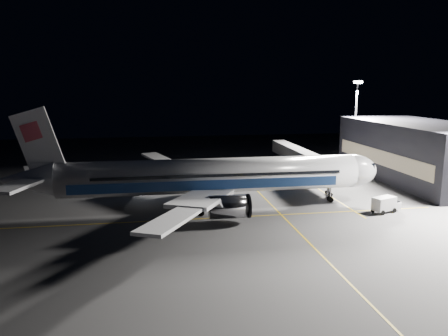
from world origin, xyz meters
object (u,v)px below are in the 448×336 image
(baggage_tug, at_px, (141,183))
(floodlight_mast_north, at_px, (356,115))
(airliner, at_px, (205,177))
(jet_bridge, at_px, (304,158))
(safety_cone_b, at_px, (172,187))
(safety_cone_c, at_px, (204,186))
(service_truck, at_px, (386,204))
(safety_cone_a, at_px, (183,200))

(baggage_tug, bearing_deg, floodlight_mast_north, 2.17)
(airliner, relative_size, jet_bridge, 1.79)
(safety_cone_b, relative_size, safety_cone_c, 1.15)
(airliner, distance_m, floodlight_mast_north, 52.56)
(airliner, relative_size, safety_cone_c, 111.24)
(baggage_tug, bearing_deg, airliner, -71.24)
(jet_bridge, height_order, floodlight_mast_north, floodlight_mast_north)
(airliner, height_order, baggage_tug, airliner)
(service_truck, bearing_deg, safety_cone_c, 120.55)
(safety_cone_a, xyz_separation_m, safety_cone_c, (4.67, 9.70, 0.01))
(safety_cone_a, distance_m, safety_cone_c, 10.76)
(safety_cone_a, bearing_deg, safety_cone_b, 98.55)
(airliner, bearing_deg, service_truck, -14.52)
(floodlight_mast_north, height_order, safety_cone_a, floodlight_mast_north)
(safety_cone_a, bearing_deg, airliner, -52.92)
(jet_bridge, relative_size, baggage_tug, 12.16)
(baggage_tug, bearing_deg, safety_cone_a, -72.54)
(safety_cone_a, height_order, safety_cone_b, safety_cone_b)
(service_truck, bearing_deg, airliner, 144.83)
(airliner, bearing_deg, safety_cone_a, 127.08)
(airliner, xyz_separation_m, baggage_tug, (-10.70, 16.02, -4.35))
(airliner, height_order, safety_cone_c, airliner)
(safety_cone_b, xyz_separation_m, safety_cone_c, (6.11, 0.09, -0.04))
(safety_cone_a, bearing_deg, safety_cone_c, 64.31)
(floodlight_mast_north, xyz_separation_m, safety_cone_a, (-44.33, -27.68, -12.11))
(service_truck, distance_m, safety_cone_b, 38.74)
(airliner, relative_size, safety_cone_a, 116.25)
(service_truck, height_order, safety_cone_b, service_truck)
(airliner, height_order, jet_bridge, airliner)
(jet_bridge, distance_m, safety_cone_a, 30.02)
(baggage_tug, relative_size, safety_cone_c, 5.12)
(airliner, xyz_separation_m, safety_cone_c, (1.41, 14.00, -4.89))
(safety_cone_b, height_order, safety_cone_c, safety_cone_b)
(service_truck, xyz_separation_m, safety_cone_b, (-32.47, 21.11, -1.01))
(jet_bridge, xyz_separation_m, service_truck, (4.70, -25.25, -3.26))
(jet_bridge, height_order, safety_cone_a, jet_bridge)
(jet_bridge, distance_m, baggage_tug, 34.04)
(airliner, bearing_deg, floodlight_mast_north, 37.91)
(airliner, bearing_deg, safety_cone_c, 84.24)
(baggage_tug, height_order, safety_cone_c, baggage_tug)
(jet_bridge, xyz_separation_m, floodlight_mast_north, (18.00, 13.93, 7.79))
(safety_cone_c, bearing_deg, airliner, -95.76)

